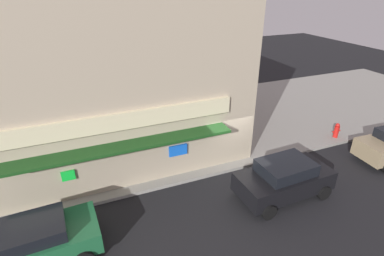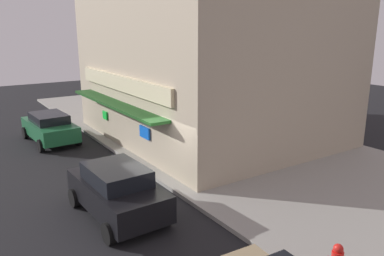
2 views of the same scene
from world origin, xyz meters
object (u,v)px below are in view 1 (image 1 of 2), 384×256
potted_plant_by_window (176,147)px  parked_car_black (284,178)px  traffic_light (208,95)px  fire_hydrant (336,130)px  potted_plant_by_doorway (52,172)px  parked_car_green (30,243)px  trash_can (129,166)px  pedestrian (177,153)px

potted_plant_by_window → parked_car_black: size_ratio=0.20×
traffic_light → fire_hydrant: traffic_light is taller
traffic_light → fire_hydrant: 8.68m
potted_plant_by_doorway → potted_plant_by_window: potted_plant_by_doorway is taller
traffic_light → parked_car_green: (-7.57, -3.02, -2.92)m
fire_hydrant → potted_plant_by_doorway: bearing=174.7°
trash_can → traffic_light: bearing=-8.4°
trash_can → parked_car_black: bearing=-33.8°
pedestrian → potted_plant_by_doorway: (-5.43, 1.16, -0.35)m
fire_hydrant → pedestrian: pedestrian is taller
fire_hydrant → parked_car_green: bearing=-170.4°
pedestrian → potted_plant_by_window: (0.46, 1.45, -0.54)m
potted_plant_by_window → parked_car_green: (-6.50, -4.33, 0.19)m
potted_plant_by_window → trash_can: bearing=-163.9°
trash_can → potted_plant_by_window: potted_plant_by_window is taller
trash_can → pedestrian: bearing=-17.8°
traffic_light → parked_car_black: 4.85m
trash_can → parked_car_green: parked_car_green is taller
fire_hydrant → pedestrian: bearing=178.6°
pedestrian → parked_car_black: pedestrian is taller
potted_plant_by_window → pedestrian: bearing=-107.6°
traffic_light → pedestrian: bearing=-174.6°
parked_car_black → parked_car_green: parked_car_black is taller
trash_can → parked_car_black: parked_car_black is taller
pedestrian → parked_car_green: pedestrian is taller
potted_plant_by_doorway → pedestrian: bearing=-12.1°
trash_can → potted_plant_by_doorway: bearing=171.8°
parked_car_black → trash_can: bearing=146.2°
trash_can → potted_plant_by_window: size_ratio=0.92×
trash_can → potted_plant_by_doorway: size_ratio=0.70×
fire_hydrant → potted_plant_by_window: (-9.15, 1.68, 0.04)m
trash_can → parked_car_green: (-3.87, -3.57, 0.27)m
trash_can → parked_car_green: 5.27m
traffic_light → parked_car_black: bearing=-58.1°
fire_hydrant → potted_plant_by_window: size_ratio=1.04×
trash_can → parked_car_black: 6.95m
parked_car_black → pedestrian: bearing=138.6°
potted_plant_by_doorway → parked_car_green: (-0.61, -4.04, -0.00)m
trash_can → potted_plant_by_window: bearing=16.1°
parked_car_green → trash_can: bearing=42.7°
fire_hydrant → potted_plant_by_window: bearing=169.6°
pedestrian → parked_car_green: size_ratio=0.43×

